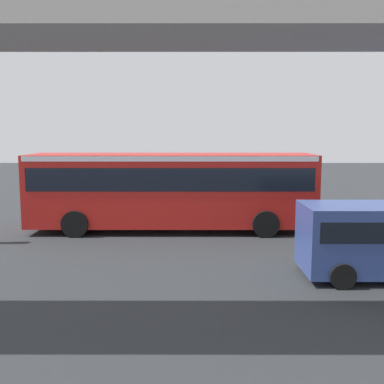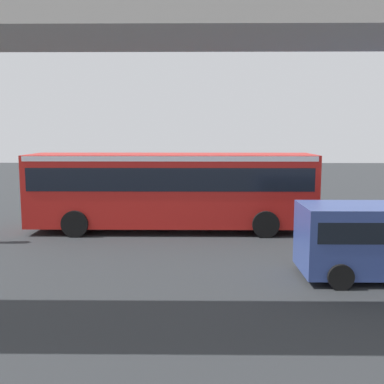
# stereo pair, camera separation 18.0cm
# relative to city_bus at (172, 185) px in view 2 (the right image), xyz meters

# --- Properties ---
(ground) EXTENTS (80.00, 80.00, 0.00)m
(ground) POSITION_rel_city_bus_xyz_m (1.35, -1.20, -1.88)
(ground) COLOR #2D3033
(city_bus) EXTENTS (11.54, 2.85, 3.15)m
(city_bus) POSITION_rel_city_bus_xyz_m (0.00, 0.00, 0.00)
(city_bus) COLOR red
(city_bus) RESTS_ON ground
(lane_dash_leftmost) EXTENTS (2.00, 0.20, 0.01)m
(lane_dash_leftmost) POSITION_rel_city_bus_xyz_m (-2.65, -3.61, -1.88)
(lane_dash_leftmost) COLOR silver
(lane_dash_leftmost) RESTS_ON ground
(lane_dash_left) EXTENTS (2.00, 0.20, 0.01)m
(lane_dash_left) POSITION_rel_city_bus_xyz_m (1.35, -3.61, -1.88)
(lane_dash_left) COLOR silver
(lane_dash_left) RESTS_ON ground
(lane_dash_centre) EXTENTS (2.00, 0.20, 0.01)m
(lane_dash_centre) POSITION_rel_city_bus_xyz_m (5.35, -3.61, -1.88)
(lane_dash_centre) COLOR silver
(lane_dash_centre) RESTS_ON ground
(pedestrian_overpass) EXTENTS (26.17, 2.60, 7.36)m
(pedestrian_overpass) POSITION_rel_city_bus_xyz_m (1.35, 9.59, 3.59)
(pedestrian_overpass) COLOR #B2ADA5
(pedestrian_overpass) RESTS_ON ground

